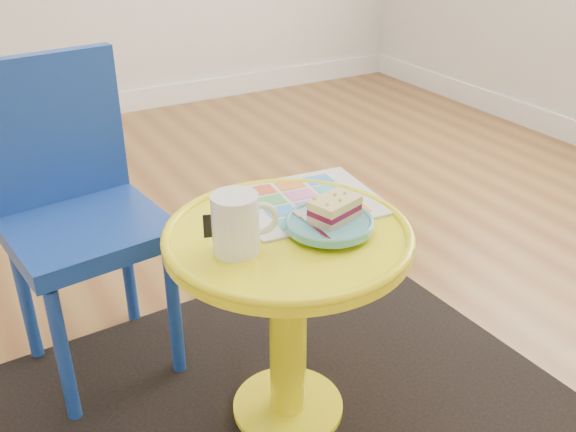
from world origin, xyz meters
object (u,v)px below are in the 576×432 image
side_table (288,289)px  chair (74,201)px  newspaper (306,201)px  plate (329,224)px  mug (237,222)px

side_table → chair: (-0.34, 0.46, 0.10)m
newspaper → plate: plate is taller
chair → mug: bearing=-71.8°
newspaper → plate: 0.15m
plate → chair: bearing=130.5°
mug → newspaper: bearing=46.0°
side_table → plate: plate is taller
newspaper → plate: (-0.03, -0.15, 0.02)m
chair → plate: chair is taller
side_table → plate: bearing=-26.7°
chair → side_table: bearing=-59.8°
mug → plate: mug is taller
plate → side_table: bearing=153.3°
side_table → newspaper: bearing=44.3°
chair → newspaper: bearing=-44.5°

